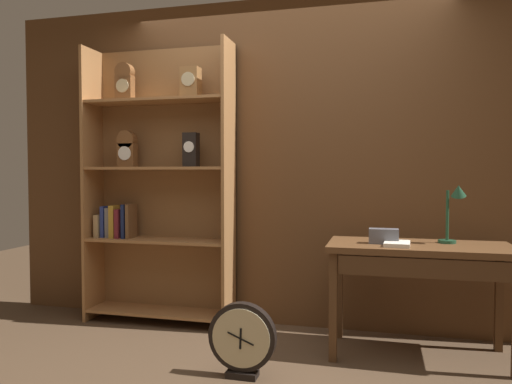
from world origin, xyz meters
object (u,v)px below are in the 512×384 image
object	(u,v)px
desk_lamp	(454,207)
toolbox_small	(384,236)
open_repair_manual	(397,244)
bookshelf	(157,184)
workbench	(419,260)
round_clock_large	(242,339)

from	to	relation	value
desk_lamp	toolbox_small	size ratio (longest dim) A/B	2.12
open_repair_manual	bookshelf	bearing A→B (deg)	172.62
bookshelf	toolbox_small	xyz separation A→B (m)	(1.79, -0.31, -0.33)
workbench	round_clock_large	size ratio (longest dim) A/B	2.62
bookshelf	open_repair_manual	xyz separation A→B (m)	(1.88, -0.38, -0.36)
bookshelf	workbench	size ratio (longest dim) A/B	1.90
workbench	round_clock_large	distance (m)	1.27
desk_lamp	toolbox_small	bearing A→B (deg)	-167.24
workbench	open_repair_manual	bearing A→B (deg)	-152.06
toolbox_small	round_clock_large	xyz separation A→B (m)	(-0.81, -0.59, -0.57)
desk_lamp	toolbox_small	xyz separation A→B (m)	(-0.45, -0.10, -0.20)
workbench	toolbox_small	bearing A→B (deg)	-178.50
bookshelf	desk_lamp	world-z (taller)	bookshelf
desk_lamp	round_clock_large	size ratio (longest dim) A/B	0.90
desk_lamp	open_repair_manual	world-z (taller)	desk_lamp
desk_lamp	toolbox_small	world-z (taller)	desk_lamp
workbench	toolbox_small	distance (m)	0.27
toolbox_small	open_repair_manual	size ratio (longest dim) A/B	0.87
bookshelf	round_clock_large	xyz separation A→B (m)	(0.98, -0.90, -0.90)
workbench	open_repair_manual	world-z (taller)	open_repair_manual
workbench	open_repair_manual	size ratio (longest dim) A/B	5.37
open_repair_manual	round_clock_large	xyz separation A→B (m)	(-0.90, -0.52, -0.53)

